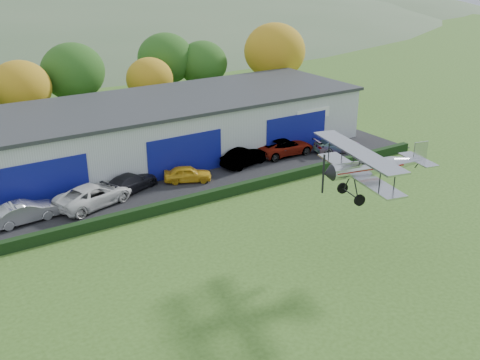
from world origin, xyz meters
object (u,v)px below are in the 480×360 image
car_3 (131,182)px  car_7 (338,145)px  hangar (155,129)px  car_2 (94,195)px  car_4 (188,174)px  car_1 (25,212)px  car_6 (285,147)px  biplane (372,165)px  car_5 (245,157)px

car_3 → car_7: bearing=-117.4°
car_7 → hangar: bearing=76.5°
car_2 → car_4: 8.19m
hangar → car_2: size_ratio=6.73×
hangar → car_4: size_ratio=10.31×
car_1 → car_2: 5.08m
hangar → car_6: hangar is taller
car_1 → biplane: (17.32, -15.98, 5.02)m
car_1 → car_3: size_ratio=0.94×
car_1 → car_7: bearing=-96.6°
car_3 → car_4: size_ratio=1.25×
car_3 → car_4: bearing=-121.7°
car_3 → car_4: car_3 is taller
car_7 → biplane: bearing=158.6°
hangar → biplane: (3.47, -23.97, 3.18)m
car_3 → car_6: (15.65, 0.19, 0.07)m
car_2 → car_6: 19.14m
car_4 → biplane: biplane is taller
car_3 → car_5: car_5 is taller
car_3 → car_1: bearing=76.3°
car_6 → car_5: bearing=95.2°
hangar → car_3: 8.76m
car_3 → car_6: bearing=-111.7°
hangar → car_5: size_ratio=8.48×
car_7 → biplane: size_ratio=0.56×
car_2 → car_4: car_2 is taller
car_7 → biplane: (-11.71, -15.50, 5.10)m
biplane → car_3: bearing=129.1°
car_2 → biplane: (12.25, -16.10, 4.95)m
car_2 → car_7: size_ratio=1.28×
biplane → car_4: bearing=116.0°
car_1 → car_2: car_2 is taller
biplane → car_2: bearing=139.4°
car_4 → car_7: size_ratio=0.83×
hangar → car_6: bearing=-32.2°
car_1 → car_4: car_1 is taller
car_4 → car_5: size_ratio=0.82×
car_1 → car_3: bearing=-86.9°
car_1 → car_7: 29.04m
car_4 → biplane: (4.07, -16.51, 5.12)m
car_5 → car_7: size_ratio=1.01×
car_2 → car_5: car_2 is taller
car_5 → biplane: size_ratio=0.57×
car_2 → car_7: 23.96m
car_4 → car_7: 15.81m
car_3 → biplane: bearing=-175.4°
car_3 → car_2: bearing=86.6°
car_4 → car_1: bearing=116.9°
car_4 → biplane: 17.76m
car_1 → hangar: bearing=-65.6°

